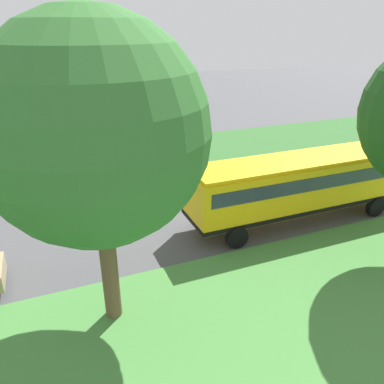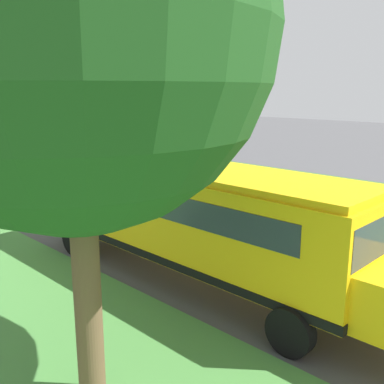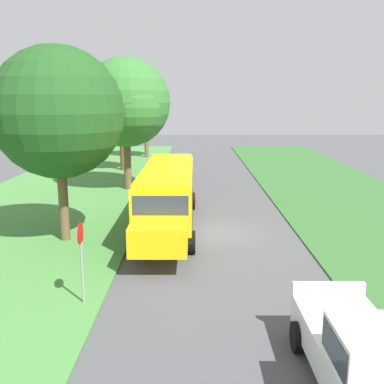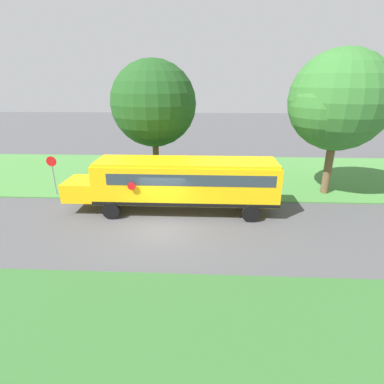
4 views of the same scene
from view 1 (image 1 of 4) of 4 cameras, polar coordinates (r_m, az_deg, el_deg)
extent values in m
plane|color=#4C4C4F|center=(21.64, 13.64, -0.72)|extent=(120.00, 120.00, 0.00)
cube|color=#33662D|center=(28.86, 3.43, 6.26)|extent=(10.00, 80.00, 0.07)
cube|color=yellow|center=(18.48, 15.26, 1.18)|extent=(2.50, 10.50, 2.20)
cube|color=yellow|center=(18.07, 15.67, 4.63)|extent=(2.35, 10.29, 0.16)
cube|color=black|center=(18.86, 14.95, -1.56)|extent=(2.54, 10.54, 0.20)
cube|color=#2D3842|center=(18.14, 14.66, 2.39)|extent=(2.53, 9.24, 0.64)
cube|color=#2D3842|center=(21.76, 26.50, 4.21)|extent=(2.25, 0.12, 0.80)
cylinder|color=red|center=(21.21, 19.32, 4.05)|extent=(0.03, 0.44, 0.44)
cylinder|color=black|center=(22.48, 21.63, 0.54)|extent=(0.30, 1.00, 1.00)
cylinder|color=black|center=(20.93, 26.17, -1.99)|extent=(0.30, 1.00, 1.00)
cylinder|color=black|center=(18.24, 3.11, -3.11)|extent=(0.30, 1.00, 1.00)
cylinder|color=black|center=(16.30, 6.84, -6.80)|extent=(0.30, 1.00, 1.00)
cube|color=silver|center=(29.39, 26.61, 6.81)|extent=(2.00, 0.16, 0.36)
cylinder|color=black|center=(30.91, 26.03, 5.75)|extent=(0.28, 0.80, 0.80)
cylinder|color=brown|center=(12.14, -12.50, -11.00)|extent=(0.53, 0.53, 3.90)
sphere|color=#33702D|center=(10.35, -14.62, 8.94)|extent=(6.25, 6.25, 6.25)
sphere|color=#33702D|center=(10.99, -10.82, 8.46)|extent=(4.63, 4.63, 4.63)
camera|label=2|loc=(20.10, 51.61, 4.26)|focal=42.00mm
camera|label=3|loc=(36.45, 45.49, 13.63)|focal=42.00mm
camera|label=4|loc=(31.49, -4.73, 21.47)|focal=28.00mm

